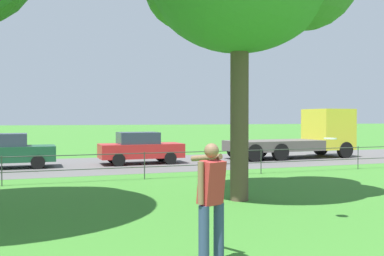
% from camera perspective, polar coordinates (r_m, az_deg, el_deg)
% --- Properties ---
extents(street_strip, '(80.00, 7.88, 0.01)m').
position_cam_1_polar(street_strip, '(21.15, -16.04, -4.78)').
color(street_strip, '#565454').
rests_on(street_strip, ground).
extents(park_fence, '(33.29, 0.04, 1.00)m').
position_cam_1_polar(park_fence, '(15.59, -14.75, -4.44)').
color(park_fence, '#333833').
rests_on(park_fence, ground).
extents(person_thrower, '(0.48, 0.87, 1.84)m').
position_cam_1_polar(person_thrower, '(6.61, 2.46, -9.29)').
color(person_thrower, navy).
rests_on(person_thrower, ground).
extents(frisbee, '(0.35, 0.35, 0.03)m').
position_cam_1_polar(frisbee, '(9.76, 17.55, -1.32)').
color(frisbee, white).
extents(car_dark_green_left, '(4.02, 1.85, 1.54)m').
position_cam_1_polar(car_dark_green_left, '(21.04, -22.95, -2.75)').
color(car_dark_green_left, '#194C2D').
rests_on(car_dark_green_left, ground).
extents(car_red_right, '(4.01, 1.83, 1.54)m').
position_cam_1_polar(car_red_right, '(21.49, -6.76, -2.57)').
color(car_red_right, red).
rests_on(car_red_right, ground).
extents(flatbed_truck_far_right, '(7.37, 2.64, 2.75)m').
position_cam_1_polar(flatbed_truck_far_right, '(25.59, 14.71, -1.01)').
color(flatbed_truck_far_right, yellow).
rests_on(flatbed_truck_far_right, ground).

